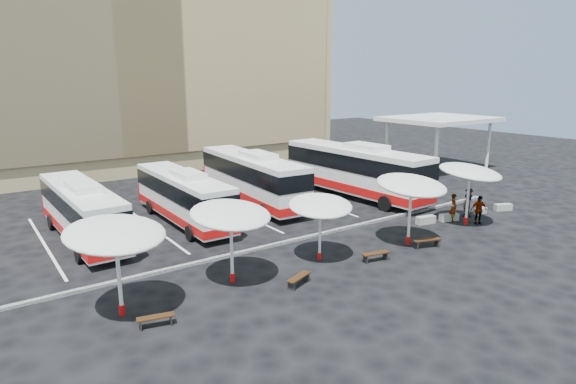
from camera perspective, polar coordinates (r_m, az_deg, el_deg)
ground at (r=27.14m, az=1.91°, el=-6.03°), size 120.00×120.00×0.00m
sandstone_building at (r=54.62m, az=-19.36°, el=16.55°), size 42.00×18.25×29.60m
service_canopy at (r=49.94m, az=17.47°, el=8.10°), size 10.00×8.00×5.20m
curb_divider at (r=27.49m, az=1.28°, el=-5.60°), size 34.00×0.25×0.15m
bay_lines at (r=33.57m, az=-6.30°, el=-2.23°), size 24.15×12.00×0.01m
bus_0 at (r=29.52m, az=-23.25°, el=-1.96°), size 2.73×10.90×3.44m
bus_1 at (r=31.11m, az=-12.34°, el=-0.39°), size 2.61×10.88×3.45m
bus_2 at (r=35.07m, az=-4.31°, el=1.85°), size 3.41×12.43×3.90m
bus_3 at (r=37.38m, az=7.91°, el=2.72°), size 3.55×13.35×4.20m
sunshade_0 at (r=19.24m, az=-19.79°, el=-4.75°), size 4.73×4.76×3.91m
sunshade_1 at (r=21.27m, az=-6.81°, el=-2.71°), size 4.14×4.18×3.74m
sunshade_2 at (r=23.91m, az=3.86°, el=-1.65°), size 4.14×4.16×3.34m
sunshade_3 at (r=26.83m, az=14.42°, el=0.76°), size 3.77×3.82×3.94m
sunshade_4 at (r=31.65m, az=20.78°, el=2.20°), size 4.65×4.69×3.93m
wood_bench_0 at (r=19.13m, az=-15.42°, el=-14.28°), size 1.42×0.67×0.42m
wood_bench_1 at (r=21.74m, az=1.28°, el=-10.20°), size 1.49×0.88×0.45m
wood_bench_2 at (r=24.82m, az=10.35°, el=-7.31°), size 1.53×0.69×0.45m
wood_bench_3 at (r=27.33m, az=16.12°, el=-5.61°), size 1.64×0.90×0.49m
conc_bench_0 at (r=31.67m, az=16.00°, el=-3.21°), size 1.35×0.64×0.49m
conc_bench_1 at (r=32.73m, az=18.54°, el=-2.87°), size 1.31×0.80×0.47m
conc_bench_2 at (r=35.12m, az=21.82°, el=-2.10°), size 1.06×0.37×0.40m
conc_bench_3 at (r=36.63m, az=24.13°, el=-1.65°), size 1.27×0.87×0.46m
passenger_0 at (r=32.57m, az=19.04°, el=-1.76°), size 0.74×0.79×1.81m
passenger_1 at (r=33.97m, az=20.38°, el=-1.48°), size 0.94×0.96×1.56m
passenger_2 at (r=32.51m, az=21.66°, el=-1.98°), size 1.16×0.87×1.84m
passenger_3 at (r=35.93m, az=20.62°, el=-0.73°), size 1.11×0.85×1.52m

